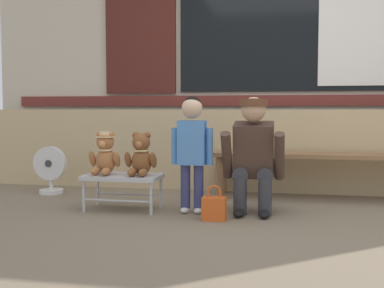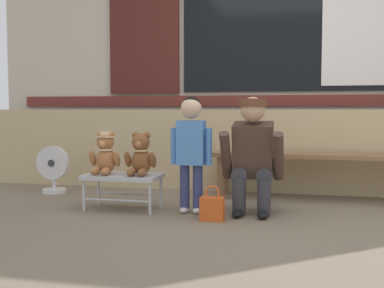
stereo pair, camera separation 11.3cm
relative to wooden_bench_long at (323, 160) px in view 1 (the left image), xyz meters
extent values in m
plane|color=#756651|center=(-0.36, -1.06, -0.37)|extent=(60.00, 60.00, 0.00)
cube|color=tan|center=(-0.36, 0.37, 0.05)|extent=(6.87, 0.25, 0.85)
cube|color=beige|center=(-0.36, 0.89, 1.38)|extent=(7.01, 0.20, 3.51)
cube|color=maroon|center=(-0.36, 0.77, 0.58)|extent=(6.45, 0.04, 0.12)
cube|color=black|center=(-0.36, 0.78, 1.38)|extent=(2.40, 0.03, 1.40)
cube|color=white|center=(0.41, 0.76, 1.38)|extent=(0.87, 0.02, 1.29)
cube|color=#4C1E19|center=(-2.04, 0.77, 1.38)|extent=(0.84, 0.05, 1.43)
cube|color=#8E6642|center=(0.00, -0.14, 0.05)|extent=(2.10, 0.11, 0.04)
cube|color=#8E6642|center=(0.00, 0.00, 0.05)|extent=(2.10, 0.11, 0.04)
cube|color=#8E6642|center=(0.00, 0.14, 0.05)|extent=(2.10, 0.11, 0.04)
cylinder|color=#8E6642|center=(-0.97, -0.14, -0.17)|extent=(0.07, 0.07, 0.40)
cylinder|color=#8E6642|center=(-0.97, 0.14, -0.17)|extent=(0.07, 0.07, 0.40)
cube|color=#BCBCC1|center=(-1.69, -0.84, -0.09)|extent=(0.64, 0.36, 0.04)
cylinder|color=#BCBCC1|center=(-1.98, -0.99, -0.24)|extent=(0.02, 0.02, 0.26)
cylinder|color=#BCBCC1|center=(-1.98, -0.69, -0.24)|extent=(0.02, 0.02, 0.26)
cylinder|color=#BCBCC1|center=(-1.40, -0.99, -0.24)|extent=(0.02, 0.02, 0.26)
cylinder|color=#BCBCC1|center=(-1.40, -0.69, -0.24)|extent=(0.02, 0.02, 0.26)
cylinder|color=#BCBCC1|center=(-1.69, -0.99, -0.27)|extent=(0.58, 0.02, 0.02)
cylinder|color=#BCBCC1|center=(-1.69, -0.69, -0.27)|extent=(0.58, 0.02, 0.02)
ellipsoid|color=#A86B3D|center=(-1.85, -0.82, 0.04)|extent=(0.17, 0.14, 0.22)
sphere|color=#A86B3D|center=(-1.85, -0.83, 0.20)|extent=(0.15, 0.15, 0.15)
sphere|color=#E1955B|center=(-1.85, -0.88, 0.19)|extent=(0.06, 0.06, 0.06)
sphere|color=#A86B3D|center=(-1.90, -0.82, 0.26)|extent=(0.06, 0.06, 0.06)
ellipsoid|color=#A86B3D|center=(-1.96, -0.85, 0.06)|extent=(0.06, 0.11, 0.16)
ellipsoid|color=#A86B3D|center=(-1.90, -0.94, -0.04)|extent=(0.06, 0.15, 0.06)
sphere|color=#A86B3D|center=(-1.80, -0.82, 0.26)|extent=(0.06, 0.06, 0.06)
ellipsoid|color=#A86B3D|center=(-1.74, -0.85, 0.06)|extent=(0.06, 0.11, 0.16)
ellipsoid|color=#A86B3D|center=(-1.81, -0.94, -0.04)|extent=(0.06, 0.15, 0.06)
torus|color=beige|center=(-1.85, -0.83, 0.13)|extent=(0.13, 0.13, 0.02)
cylinder|color=beige|center=(-1.85, -0.83, 0.24)|extent=(0.17, 0.17, 0.01)
cylinder|color=beige|center=(-1.85, -0.83, 0.27)|extent=(0.10, 0.10, 0.04)
ellipsoid|color=brown|center=(-1.53, -0.82, 0.04)|extent=(0.17, 0.14, 0.22)
sphere|color=brown|center=(-1.53, -0.83, 0.20)|extent=(0.15, 0.15, 0.15)
sphere|color=#AE6E42|center=(-1.53, -0.88, 0.19)|extent=(0.06, 0.06, 0.06)
sphere|color=brown|center=(-1.58, -0.82, 0.26)|extent=(0.06, 0.06, 0.06)
ellipsoid|color=brown|center=(-1.64, -0.85, 0.06)|extent=(0.06, 0.11, 0.16)
ellipsoid|color=brown|center=(-1.58, -0.94, -0.04)|extent=(0.06, 0.15, 0.06)
sphere|color=brown|center=(-1.48, -0.82, 0.26)|extent=(0.06, 0.06, 0.06)
ellipsoid|color=brown|center=(-1.42, -0.85, 0.06)|extent=(0.06, 0.11, 0.16)
ellipsoid|color=brown|center=(-1.49, -0.94, -0.04)|extent=(0.06, 0.15, 0.06)
torus|color=#D6B775|center=(-1.53, -0.83, 0.13)|extent=(0.13, 0.13, 0.02)
cylinder|color=navy|center=(-1.15, -0.84, -0.15)|extent=(0.08, 0.08, 0.36)
ellipsoid|color=silver|center=(-1.15, -0.86, -0.35)|extent=(0.07, 0.12, 0.05)
cylinder|color=navy|center=(-1.04, -0.84, -0.15)|extent=(0.08, 0.08, 0.36)
ellipsoid|color=silver|center=(-1.04, -0.86, -0.35)|extent=(0.07, 0.12, 0.05)
cube|color=#4C84CC|center=(-1.09, -0.84, 0.21)|extent=(0.22, 0.15, 0.36)
cylinder|color=#4C84CC|center=(-1.24, -0.84, 0.18)|extent=(0.06, 0.06, 0.30)
cylinder|color=#4C84CC|center=(-0.95, -0.84, 0.18)|extent=(0.06, 0.06, 0.30)
sphere|color=#DBB28E|center=(-1.09, -0.84, 0.49)|extent=(0.17, 0.17, 0.17)
sphere|color=black|center=(-1.09, -0.83, 0.51)|extent=(0.16, 0.16, 0.16)
cylinder|color=#333338|center=(-0.70, -0.83, -0.22)|extent=(0.11, 0.11, 0.30)
cylinder|color=#333338|center=(-0.70, -0.69, -0.05)|extent=(0.13, 0.32, 0.13)
ellipsoid|color=black|center=(-0.70, -0.91, -0.34)|extent=(0.09, 0.20, 0.06)
cylinder|color=#333338|center=(-0.50, -0.83, -0.22)|extent=(0.11, 0.11, 0.30)
cylinder|color=#333338|center=(-0.50, -0.69, -0.05)|extent=(0.13, 0.32, 0.13)
ellipsoid|color=black|center=(-0.50, -0.91, -0.34)|extent=(0.09, 0.20, 0.06)
cube|color=#473328|center=(-0.60, -0.72, 0.15)|extent=(0.32, 0.30, 0.47)
cylinder|color=#473328|center=(-0.81, -0.82, 0.11)|extent=(0.08, 0.28, 0.40)
cylinder|color=#473328|center=(-0.39, -0.82, 0.11)|extent=(0.08, 0.28, 0.40)
sphere|color=tan|center=(-0.60, -0.79, 0.48)|extent=(0.20, 0.20, 0.20)
cylinder|color=brown|center=(-0.60, -0.79, 0.53)|extent=(0.23, 0.23, 0.06)
cube|color=brown|center=(-0.41, -0.63, 0.01)|extent=(0.10, 0.22, 0.16)
cube|color=#DB561E|center=(-0.87, -1.07, -0.28)|extent=(0.18, 0.11, 0.18)
torus|color=#DB561E|center=(-0.87, -1.07, -0.16)|extent=(0.11, 0.01, 0.11)
cylinder|color=silver|center=(-2.68, -0.23, -0.35)|extent=(0.24, 0.24, 0.04)
cylinder|color=silver|center=(-2.68, -0.23, -0.28)|extent=(0.04, 0.04, 0.10)
cylinder|color=silver|center=(-2.68, -0.25, -0.06)|extent=(0.34, 0.06, 0.34)
cylinder|color=#333338|center=(-2.68, -0.25, -0.06)|extent=(0.07, 0.08, 0.07)
camera|label=1|loc=(-0.31, -4.67, 0.47)|focal=44.89mm
camera|label=2|loc=(-0.20, -4.64, 0.47)|focal=44.89mm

